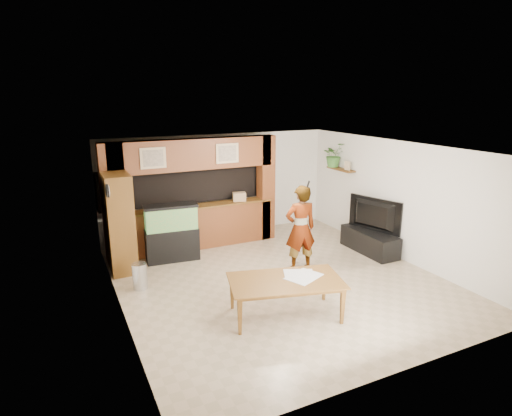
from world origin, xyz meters
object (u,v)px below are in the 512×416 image
person (300,228)px  television (371,215)px  pantry_cabinet (120,223)px  dining_table (286,299)px  aquarium (172,233)px

person → television: bearing=-166.6°
pantry_cabinet → dining_table: 3.87m
television → dining_table: (-3.25, -1.78, -0.56)m
pantry_cabinet → person: size_ratio=1.13×
television → pantry_cabinet: bearing=58.8°
pantry_cabinet → television: pantry_cabinet is taller
pantry_cabinet → person: pantry_cabinet is taller
pantry_cabinet → aquarium: size_ratio=1.61×
dining_table → pantry_cabinet: bearing=138.1°
aquarium → dining_table: size_ratio=0.69×
television → dining_table: bearing=102.1°
pantry_cabinet → aquarium: 1.16m
pantry_cabinet → dining_table: pantry_cabinet is taller
person → aquarium: bearing=-28.6°
television → dining_table: size_ratio=0.73×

